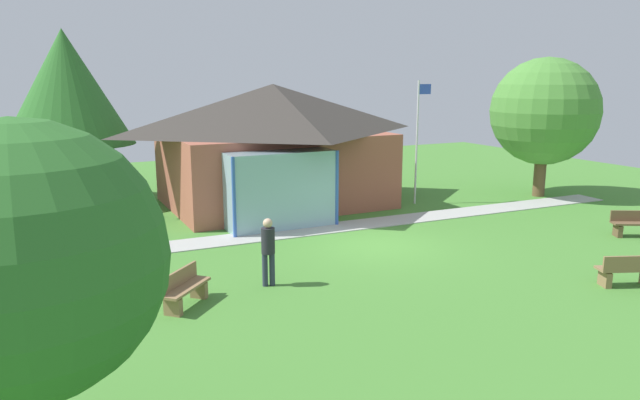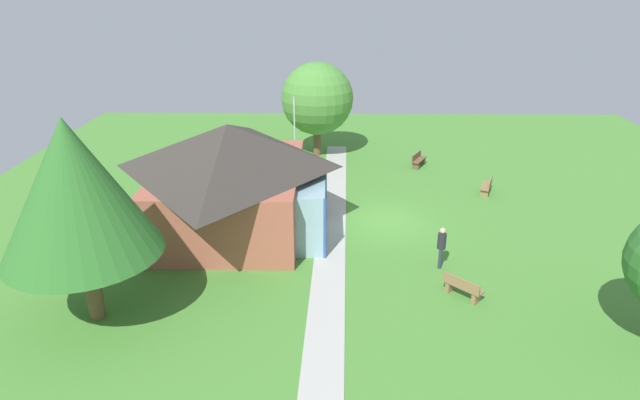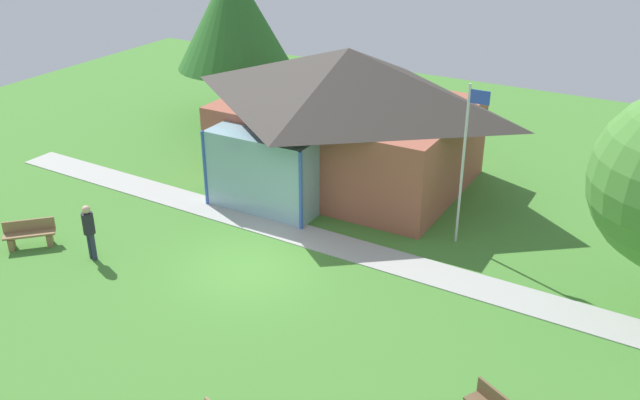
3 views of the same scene
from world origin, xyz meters
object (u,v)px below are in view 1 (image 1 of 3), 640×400
at_px(pavilion, 274,143).
at_px(bench_front_right, 628,271).
at_px(tree_behind_pavilion_left, 66,88).
at_px(tree_east_hedge, 545,112).
at_px(bench_mid_left, 184,289).
at_px(bench_lawn_far_right, 635,224).
at_px(tree_lawn_corner, 24,263).
at_px(visitor_strolling_lawn, 268,247).
at_px(flagpole, 418,136).

relative_size(pavilion, bench_front_right, 6.02).
xyz_separation_m(tree_behind_pavilion_left, tree_east_hedge, (18.46, -7.16, -1.03)).
bearing_deg(bench_mid_left, pavilion, -167.67).
bearing_deg(bench_lawn_far_right, bench_front_right, 62.51).
distance_m(pavilion, bench_front_right, 13.72).
bearing_deg(tree_east_hedge, tree_lawn_corner, -150.96).
xyz_separation_m(bench_front_right, visitor_strolling_lawn, (-8.02, 4.04, 0.62)).
distance_m(flagpole, tree_behind_pavilion_left, 14.16).
height_order(pavilion, tree_lawn_corner, pavilion).
xyz_separation_m(bench_front_right, tree_lawn_corner, (-13.23, -1.83, 2.68)).
bearing_deg(tree_behind_pavilion_left, bench_front_right, -54.71).
distance_m(bench_front_right, tree_behind_pavilion_left, 20.62).
xyz_separation_m(pavilion, visitor_strolling_lawn, (-3.72, -8.81, -1.52)).
distance_m(pavilion, tree_east_hedge, 11.72).
distance_m(visitor_strolling_lawn, tree_east_hedge, 15.96).
height_order(visitor_strolling_lawn, tree_east_hedge, tree_east_hedge).
bearing_deg(pavilion, tree_east_hedge, -17.77).
distance_m(bench_mid_left, visitor_strolling_lawn, 2.33).
distance_m(pavilion, bench_mid_left, 11.16).
relative_size(flagpole, bench_front_right, 3.23).
distance_m(bench_mid_left, tree_behind_pavilion_left, 13.59).
height_order(bench_mid_left, visitor_strolling_lawn, visitor_strolling_lawn).
distance_m(bench_lawn_far_right, visitor_strolling_lawn, 12.54).
bearing_deg(tree_lawn_corner, bench_front_right, 7.86).
bearing_deg(flagpole, bench_mid_left, -149.05).
bearing_deg(bench_mid_left, flagpole, 166.11).
bearing_deg(visitor_strolling_lawn, bench_mid_left, -157.30).
height_order(flagpole, bench_front_right, flagpole).
bearing_deg(tree_lawn_corner, bench_mid_left, 61.36).
relative_size(flagpole, tree_lawn_corner, 1.06).
height_order(bench_front_right, tree_lawn_corner, tree_lawn_corner).
distance_m(flagpole, tree_lawn_corner, 18.75).
relative_size(pavilion, bench_mid_left, 6.81).
xyz_separation_m(visitor_strolling_lawn, tree_east_hedge, (14.83, 5.26, 2.67)).
bearing_deg(bench_lawn_far_right, visitor_strolling_lawn, 23.77).
xyz_separation_m(bench_lawn_far_right, bench_front_right, (-4.46, -3.01, 0.00)).
bearing_deg(tree_behind_pavilion_left, tree_lawn_corner, -94.94).
height_order(flagpole, tree_behind_pavilion_left, tree_behind_pavilion_left).
xyz_separation_m(flagpole, tree_lawn_corner, (-14.22, -12.21, 0.29)).
height_order(bench_front_right, visitor_strolling_lawn, visitor_strolling_lawn).
relative_size(bench_front_right, tree_behind_pavilion_left, 0.22).
bearing_deg(bench_front_right, tree_lawn_corner, -149.89).
bearing_deg(bench_lawn_far_right, pavilion, -19.84).
bearing_deg(visitor_strolling_lawn, tree_east_hedge, 32.33).
height_order(bench_lawn_far_right, bench_mid_left, same).
height_order(bench_lawn_far_right, tree_east_hedge, tree_east_hedge).
bearing_deg(pavilion, bench_mid_left, -122.83).
relative_size(flagpole, tree_behind_pavilion_left, 0.72).
relative_size(bench_lawn_far_right, tree_behind_pavilion_left, 0.22).
height_order(pavilion, bench_front_right, pavilion).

